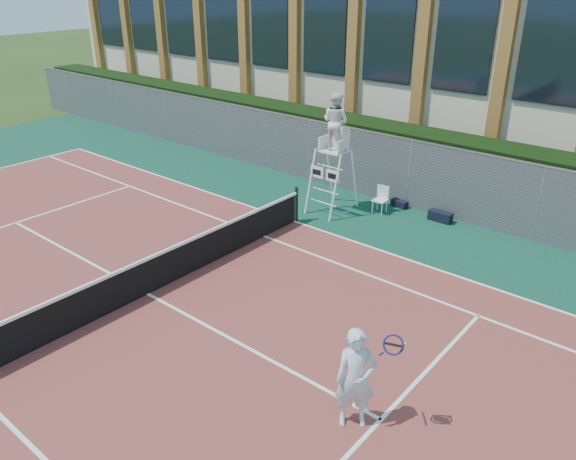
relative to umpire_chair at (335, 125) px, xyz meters
The scene contains 12 objects.
ground 7.58m from the umpire_chair, 92.56° to the right, with size 120.00×120.00×0.00m, color #233814.
apron 6.65m from the umpire_chair, 92.99° to the right, with size 36.00×20.00×0.01m, color #0C3629.
tennis_court 7.57m from the umpire_chair, 92.56° to the right, with size 23.77×10.97×0.02m, color brown.
tennis_net 7.40m from the umpire_chair, 92.56° to the right, with size 0.10×11.30×1.10m.
fence 2.43m from the umpire_chair, 100.23° to the left, with size 40.00×0.06×2.20m, color #595E60, non-canonical shape.
hedge 3.40m from the umpire_chair, 96.11° to the left, with size 40.00×1.40×2.20m, color black.
building 10.99m from the umpire_chair, 91.66° to the left, with size 45.00×10.60×8.22m.
umpire_chair is the anchor object (origin of this frame).
plastic_chair 2.71m from the umpire_chair, 31.73° to the left, with size 0.43×0.43×0.86m.
sports_bag_near 4.24m from the umpire_chair, 23.68° to the left, with size 0.71×0.29×0.30m, color black.
sports_bag_far 3.43m from the umpire_chair, 45.01° to the left, with size 0.55×0.24×0.22m, color black.
tennis_player 9.54m from the umpire_chair, 52.15° to the right, with size 1.08×0.84×1.84m.
Camera 1 is at (9.85, -6.62, 7.00)m, focal length 35.00 mm.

